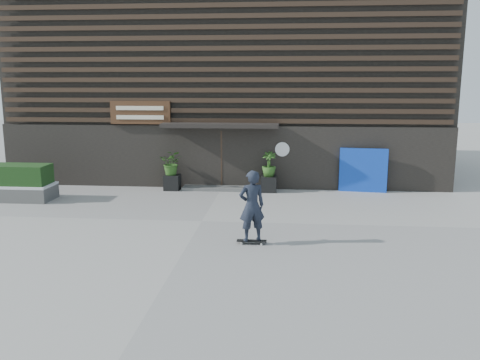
# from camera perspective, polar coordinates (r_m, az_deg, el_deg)

# --- Properties ---
(ground) EXTENTS (80.00, 80.00, 0.00)m
(ground) POSITION_cam_1_polar(r_m,az_deg,el_deg) (15.28, -4.40, -4.73)
(ground) COLOR #9D9A95
(ground) RESTS_ON ground
(entrance_step) EXTENTS (3.00, 0.80, 0.12)m
(entrance_step) POSITION_cam_1_polar(r_m,az_deg,el_deg) (19.69, -2.21, -0.93)
(entrance_step) COLOR #535350
(entrance_step) RESTS_ON ground
(planter_pot_left) EXTENTS (0.60, 0.60, 0.60)m
(planter_pot_left) POSITION_cam_1_polar(r_m,az_deg,el_deg) (19.78, -7.76, -0.26)
(planter_pot_left) COLOR black
(planter_pot_left) RESTS_ON ground
(bamboo_left) EXTENTS (0.86, 0.75, 0.96)m
(bamboo_left) POSITION_cam_1_polar(r_m,az_deg,el_deg) (19.64, -7.82, 1.97)
(bamboo_left) COLOR #2D591E
(bamboo_left) RESTS_ON planter_pot_left
(planter_pot_right) EXTENTS (0.60, 0.60, 0.60)m
(planter_pot_right) POSITION_cam_1_polar(r_m,az_deg,el_deg) (19.30, 3.31, -0.46)
(planter_pot_right) COLOR black
(planter_pot_right) RESTS_ON ground
(bamboo_right) EXTENTS (0.54, 0.54, 0.96)m
(bamboo_right) POSITION_cam_1_polar(r_m,az_deg,el_deg) (19.16, 3.34, 1.82)
(bamboo_right) COLOR #2D591E
(bamboo_right) RESTS_ON planter_pot_right
(raised_bed) EXTENTS (3.50, 1.20, 0.50)m
(raised_bed) POSITION_cam_1_polar(r_m,az_deg,el_deg) (19.90, -25.30, -1.31)
(raised_bed) COLOR #494947
(raised_bed) RESTS_ON ground
(snow_layer) EXTENTS (3.50, 1.20, 0.08)m
(snow_layer) POSITION_cam_1_polar(r_m,az_deg,el_deg) (19.85, -25.37, -0.50)
(snow_layer) COLOR silver
(snow_layer) RESTS_ON raised_bed
(hedge) EXTENTS (3.30, 1.00, 0.70)m
(hedge) POSITION_cam_1_polar(r_m,az_deg,el_deg) (19.78, -25.46, 0.61)
(hedge) COLOR #153312
(hedge) RESTS_ON snow_layer
(blue_tarp) EXTENTS (1.81, 0.31, 1.69)m
(blue_tarp) POSITION_cam_1_polar(r_m,az_deg,el_deg) (19.72, 13.93, 1.09)
(blue_tarp) COLOR #0D35B2
(blue_tarp) RESTS_ON ground
(building) EXTENTS (18.00, 11.00, 8.00)m
(building) POSITION_cam_1_polar(r_m,az_deg,el_deg) (24.58, -0.68, 10.69)
(building) COLOR black
(building) RESTS_ON ground
(skateboarder) EXTENTS (0.79, 0.65, 1.96)m
(skateboarder) POSITION_cam_1_polar(r_m,az_deg,el_deg) (12.87, 1.36, -3.01)
(skateboarder) COLOR black
(skateboarder) RESTS_ON ground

